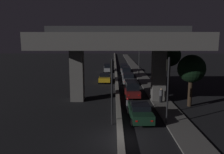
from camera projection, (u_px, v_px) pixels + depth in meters
ground_plane at (120, 140)px, 15.88m from camera, size 200.00×200.00×0.00m
median_divider at (116, 70)px, 50.34m from camera, size 0.47×126.00×0.40m
sidewalk_right at (141, 76)px, 43.42m from camera, size 2.28×126.00×0.14m
elevated_overpass at (118, 43)px, 25.00m from camera, size 16.65×13.52×8.72m
traffic_light_left_of_median at (112, 81)px, 18.18m from camera, size 0.30×0.49×5.65m
traffic_light_right_of_median at (168, 80)px, 18.13m from camera, size 0.30×0.49×5.79m
street_lamp at (138, 55)px, 44.12m from camera, size 2.20×0.32×7.03m
car_dark_green_lead at (140, 112)px, 19.67m from camera, size 2.06×4.55×1.53m
car_dark_red_second at (132, 89)px, 27.60m from camera, size 2.00×4.10×2.03m
car_silver_third at (128, 78)px, 36.03m from camera, size 2.06×4.43×1.75m
car_silver_fourth at (126, 71)px, 42.71m from camera, size 1.91×4.44×1.98m
car_grey_fifth at (124, 67)px, 49.70m from camera, size 1.91×4.73×1.74m
car_taxi_yellow_lead_oncoming at (105, 78)px, 37.31m from camera, size 2.09×3.98×1.46m
car_silver_second_oncoming at (108, 68)px, 48.92m from camera, size 1.98×4.12×1.90m
motorcycle_black_filtering_near at (128, 106)px, 22.00m from camera, size 0.34×1.76×1.45m
pedestrian_on_sidewalk at (161, 95)px, 24.76m from camera, size 0.40×0.40×1.63m
roadside_tree_kerbside_near at (191, 69)px, 23.24m from camera, size 2.95×2.95×5.63m
roadside_tree_kerbside_mid at (170, 56)px, 33.77m from camera, size 3.40×3.40×6.48m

